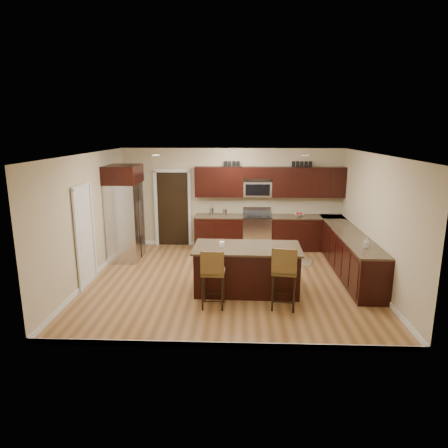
{
  "coord_description": "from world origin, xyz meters",
  "views": [
    {
      "loc": [
        0.22,
        -8.1,
        3.17
      ],
      "look_at": [
        -0.13,
        0.4,
        1.16
      ],
      "focal_mm": 32.0,
      "sensor_mm": 36.0,
      "label": 1
    }
  ],
  "objects_px": {
    "stool_left": "(213,272)",
    "island": "(247,270)",
    "refrigerator": "(125,212)",
    "range": "(257,232)",
    "stool_right": "(284,271)"
  },
  "relations": [
    {
      "from": "stool_left",
      "to": "island",
      "type": "bearing_deg",
      "value": 54.81
    },
    {
      "from": "stool_left",
      "to": "refrigerator",
      "type": "relative_size",
      "value": 0.47
    },
    {
      "from": "island",
      "to": "stool_right",
      "type": "height_order",
      "value": "stool_right"
    },
    {
      "from": "stool_left",
      "to": "refrigerator",
      "type": "xyz_separation_m",
      "value": [
        -2.36,
        2.78,
        0.51
      ]
    },
    {
      "from": "stool_left",
      "to": "range",
      "type": "bearing_deg",
      "value": 77.36
    },
    {
      "from": "stool_left",
      "to": "stool_right",
      "type": "distance_m",
      "value": 1.27
    },
    {
      "from": "island",
      "to": "stool_left",
      "type": "distance_m",
      "value": 1.08
    },
    {
      "from": "range",
      "to": "stool_left",
      "type": "height_order",
      "value": "range"
    },
    {
      "from": "refrigerator",
      "to": "range",
      "type": "bearing_deg",
      "value": 17.41
    },
    {
      "from": "stool_left",
      "to": "refrigerator",
      "type": "height_order",
      "value": "refrigerator"
    },
    {
      "from": "island",
      "to": "stool_left",
      "type": "height_order",
      "value": "stool_left"
    },
    {
      "from": "island",
      "to": "refrigerator",
      "type": "xyz_separation_m",
      "value": [
        -2.98,
        1.93,
        0.77
      ]
    },
    {
      "from": "stool_right",
      "to": "refrigerator",
      "type": "bearing_deg",
      "value": 151.42
    },
    {
      "from": "island",
      "to": "stool_right",
      "type": "distance_m",
      "value": 1.11
    },
    {
      "from": "range",
      "to": "stool_right",
      "type": "relative_size",
      "value": 0.94
    }
  ]
}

